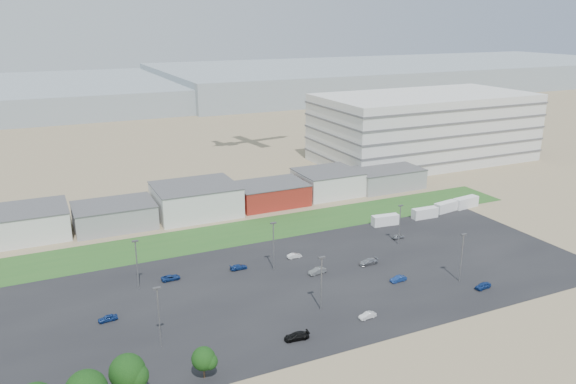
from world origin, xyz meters
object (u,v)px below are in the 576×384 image
parked_car_12 (368,262)px  parked_car_9 (171,278)px  parked_car_11 (294,256)px  parked_car_5 (108,318)px  box_trailer_a (385,220)px  parked_car_13 (367,315)px  parked_car_6 (239,267)px  parked_car_7 (317,271)px  parked_car_3 (297,336)px  parked_car_8 (398,237)px  parked_car_1 (398,279)px  parked_car_10 (131,378)px  parked_car_2 (483,286)px

parked_car_12 → parked_car_9: bearing=-107.3°
parked_car_11 → parked_car_12: 16.59m
parked_car_5 → parked_car_12: (55.51, 0.82, 0.06)m
parked_car_5 → parked_car_9: bearing=124.7°
box_trailer_a → parked_car_13: bearing=-122.0°
parked_car_6 → parked_car_9: (-14.52, 1.10, -0.00)m
box_trailer_a → parked_car_7: 35.17m
box_trailer_a → parked_car_12: box_trailer_a is taller
parked_car_3 → parked_car_12: (27.51, 20.53, 0.01)m
parked_car_9 → parked_car_13: size_ratio=1.17×
parked_car_6 → parked_car_7: size_ratio=0.95×
parked_car_13 → parked_car_8: bearing=132.1°
parked_car_1 → parked_car_12: bearing=-177.7°
parked_car_8 → parked_car_9: size_ratio=0.81×
parked_car_8 → parked_car_9: parked_car_9 is taller
parked_car_6 → parked_car_9: size_ratio=0.96×
box_trailer_a → parked_car_9: size_ratio=1.84×
parked_car_9 → parked_car_1: bearing=-117.2°
parked_car_12 → parked_car_1: bearing=3.0°
parked_car_5 → parked_car_13: parked_car_5 is taller
parked_car_7 → parked_car_13: size_ratio=1.19×
parked_car_3 → parked_car_1: bearing=117.2°
parked_car_6 → parked_car_12: parked_car_12 is taller
parked_car_8 → parked_car_13: size_ratio=0.95×
parked_car_10 → parked_car_12: parked_car_12 is taller
parked_car_5 → parked_car_8: bearing=94.1°
parked_car_3 → parked_car_7: 25.89m
parked_car_3 → parked_car_13: parked_car_3 is taller
parked_car_13 → parked_car_5: bearing=-118.2°
parked_car_12 → parked_car_13: bearing=-36.0°
parked_car_6 → parked_car_7: (14.34, -9.10, 0.11)m
parked_car_1 → parked_car_2: (13.47, -9.80, 0.03)m
parked_car_8 → parked_car_13: 40.37m
parked_car_7 → parked_car_10: parked_car_7 is taller
parked_car_6 → parked_car_7: 16.98m
parked_car_2 → parked_car_7: (-26.91, 20.09, 0.03)m
parked_car_2 → parked_car_6: size_ratio=0.97×
parked_car_5 → parked_car_1: bearing=76.6°
parked_car_9 → parked_car_8: bearing=-92.4°
parked_car_3 → parked_car_12: size_ratio=0.98×
parked_car_5 → parked_car_6: bearing=105.6°
parked_car_5 → parked_car_10: 19.65m
parked_car_9 → parked_car_11: parked_car_11 is taller
parked_car_3 → parked_car_6: parked_car_3 is taller
parked_car_7 → parked_car_8: 28.85m
box_trailer_a → parked_car_1: box_trailer_a is taller
parked_car_8 → parked_car_10: size_ratio=0.81×
parked_car_9 → parked_car_12: (41.30, -10.72, 0.10)m
parked_car_3 → parked_car_11: bearing=161.5°
parked_car_1 → parked_car_3: parked_car_3 is taller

